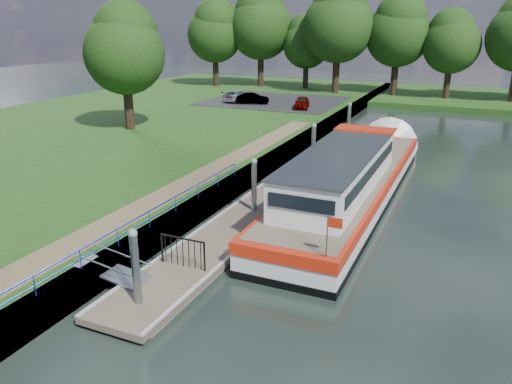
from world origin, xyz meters
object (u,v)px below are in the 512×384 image
at_px(barge, 353,179).
at_px(car_a, 302,102).
at_px(car_b, 253,98).
at_px(pontoon, 287,187).
at_px(car_c, 239,96).

height_order(barge, car_a, barge).
bearing_deg(car_b, barge, -161.88).
relative_size(barge, car_a, 6.41).
xyz_separation_m(barge, car_a, (-10.28, 21.44, 0.31)).
bearing_deg(car_b, car_a, -113.34).
bearing_deg(pontoon, car_b, 118.83).
distance_m(barge, car_b, 27.09).
bearing_deg(car_a, car_c, 154.83).
bearing_deg(car_a, pontoon, -87.30).
xyz_separation_m(pontoon, car_b, (-12.21, 22.18, 1.19)).
distance_m(barge, car_a, 23.78).
bearing_deg(car_b, pontoon, -168.73).
bearing_deg(car_c, car_b, 169.60).
xyz_separation_m(pontoon, barge, (3.60, 0.18, 0.90)).
relative_size(car_a, car_b, 1.00).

